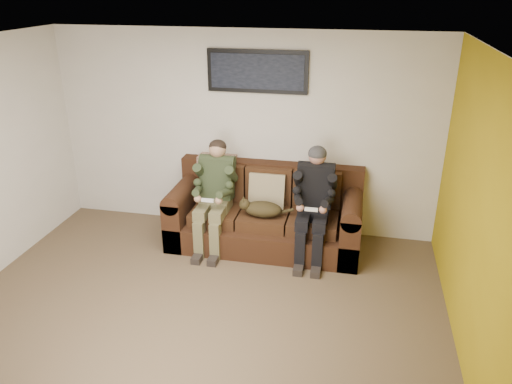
% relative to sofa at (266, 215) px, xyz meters
% --- Properties ---
extents(floor, '(5.00, 5.00, 0.00)m').
position_rel_sofa_xyz_m(floor, '(-0.39, -1.83, -0.37)').
color(floor, brown).
rests_on(floor, ground).
extents(ceiling, '(5.00, 5.00, 0.00)m').
position_rel_sofa_xyz_m(ceiling, '(-0.39, -1.83, 2.23)').
color(ceiling, silver).
rests_on(ceiling, ground).
extents(wall_back, '(5.00, 0.00, 5.00)m').
position_rel_sofa_xyz_m(wall_back, '(-0.39, 0.42, 0.93)').
color(wall_back, beige).
rests_on(wall_back, ground).
extents(wall_right, '(0.00, 4.50, 4.50)m').
position_rel_sofa_xyz_m(wall_right, '(2.11, -1.83, 0.93)').
color(wall_right, beige).
rests_on(wall_right, ground).
extents(accent_wall_right, '(0.00, 4.50, 4.50)m').
position_rel_sofa_xyz_m(accent_wall_right, '(2.10, -1.83, 0.93)').
color(accent_wall_right, '#A68D10').
rests_on(accent_wall_right, ground).
extents(sofa, '(2.37, 1.02, 0.97)m').
position_rel_sofa_xyz_m(sofa, '(0.00, 0.00, 0.00)').
color(sofa, '#351C10').
rests_on(sofa, ground).
extents(throw_pillow, '(0.45, 0.22, 0.45)m').
position_rel_sofa_xyz_m(throw_pillow, '(0.00, 0.04, 0.32)').
color(throw_pillow, '#948561').
rests_on(throw_pillow, sofa).
extents(throw_blanket, '(0.48, 0.24, 0.09)m').
position_rel_sofa_xyz_m(throw_blanket, '(-0.72, 0.30, 0.60)').
color(throw_blanket, tan).
rests_on(throw_blanket, sofa).
extents(person_left, '(0.51, 0.87, 1.33)m').
position_rel_sofa_xyz_m(person_left, '(-0.61, -0.20, 0.39)').
color(person_left, brown).
rests_on(person_left, sofa).
extents(person_right, '(0.51, 0.86, 1.34)m').
position_rel_sofa_xyz_m(person_right, '(0.61, -0.20, 0.39)').
color(person_right, black).
rests_on(person_right, sofa).
extents(cat, '(0.66, 0.26, 0.24)m').
position_rel_sofa_xyz_m(cat, '(-0.01, -0.26, 0.21)').
color(cat, '#413519').
rests_on(cat, sofa).
extents(framed_poster, '(1.25, 0.05, 0.52)m').
position_rel_sofa_xyz_m(framed_poster, '(-0.20, 0.38, 1.73)').
color(framed_poster, black).
rests_on(framed_poster, wall_back).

